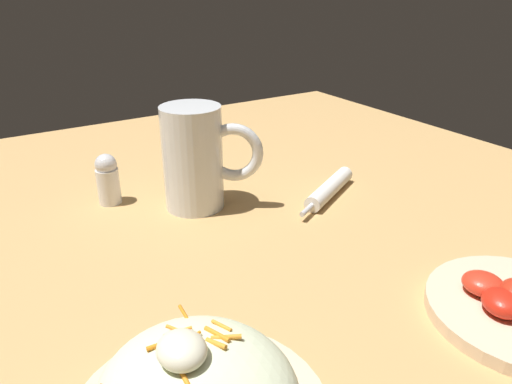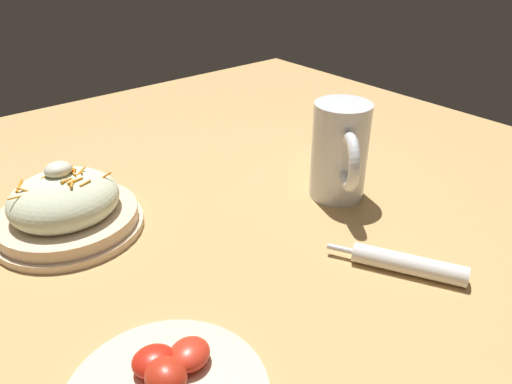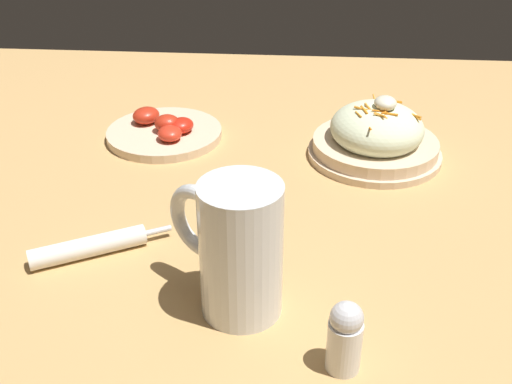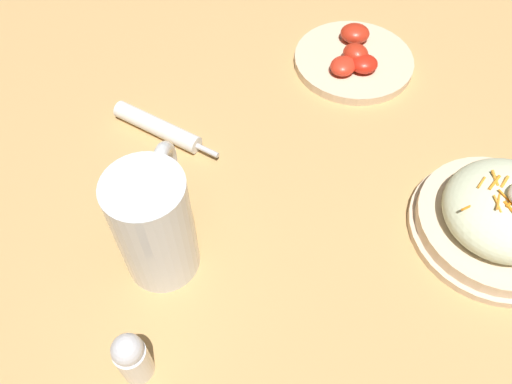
# 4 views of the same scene
# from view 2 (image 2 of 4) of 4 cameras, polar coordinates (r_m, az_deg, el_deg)

# --- Properties ---
(ground_plane) EXTENTS (1.43, 1.43, 0.00)m
(ground_plane) POSITION_cam_2_polar(r_m,az_deg,el_deg) (0.76, -1.98, -3.34)
(ground_plane) COLOR tan
(salad_plate) EXTENTS (0.22, 0.22, 0.11)m
(salad_plate) POSITION_cam_2_polar(r_m,az_deg,el_deg) (0.77, -21.26, -1.80)
(salad_plate) COLOR beige
(salad_plate) RESTS_ON ground_plane
(beer_mug) EXTENTS (0.12, 0.14, 0.16)m
(beer_mug) POSITION_cam_2_polar(r_m,az_deg,el_deg) (0.81, 9.71, 4.01)
(beer_mug) COLOR white
(beer_mug) RESTS_ON ground_plane
(napkin_roll) EXTENTS (0.10, 0.17, 0.03)m
(napkin_roll) POSITION_cam_2_polar(r_m,az_deg,el_deg) (0.68, 17.21, -8.02)
(napkin_roll) COLOR white
(napkin_roll) RESTS_ON ground_plane
(salt_shaker) EXTENTS (0.04, 0.04, 0.08)m
(salt_shaker) POSITION_cam_2_polar(r_m,az_deg,el_deg) (0.95, 7.85, 6.10)
(salt_shaker) COLOR white
(salt_shaker) RESTS_ON ground_plane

